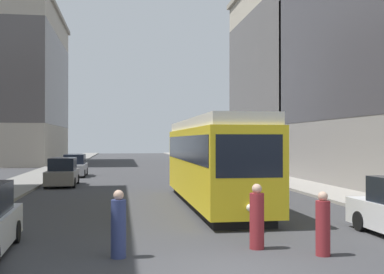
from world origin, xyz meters
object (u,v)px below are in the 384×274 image
Objects in this scene: transit_bus at (224,154)px; parked_car_left_mid at (75,166)px; parked_car_left_near at (63,173)px; pedestrian_crossing_far at (257,219)px; pedestrian_crossing_near at (119,226)px; streetcar at (212,159)px; pedestrian_on_sidewalk at (323,226)px.

parked_car_left_mid is at bearing 152.63° from transit_bus.
parked_car_left_near is 1.03× the size of parked_car_left_mid.
pedestrian_crossing_far is at bearing -98.62° from transit_bus.
pedestrian_crossing_near is (-7.48, -21.55, -1.15)m from transit_bus.
parked_car_left_mid is at bearing 89.55° from parked_car_left_near.
parked_car_left_near is at bearing 126.74° from streetcar.
pedestrian_crossing_near is 1.04× the size of pedestrian_on_sidewalk.
parked_car_left_mid reaches higher than pedestrian_crossing_near.
pedestrian_crossing_far is 1.76m from pedestrian_on_sidewalk.
streetcar is at bearing -168.29° from pedestrian_on_sidewalk.
pedestrian_crossing_far is (-3.77, -21.12, -1.13)m from transit_bus.
pedestrian_on_sidewalk is (-2.33, -22.11, -1.18)m from transit_bus.
pedestrian_crossing_near is at bearing -82.28° from parked_car_left_mid.
streetcar is 13.25m from parked_car_left_near.
transit_bus is at bearing 9.61° from parked_car_left_near.
parked_car_left_near is 2.73× the size of pedestrian_on_sidewalk.
streetcar is 9.67m from pedestrian_on_sidewalk.
pedestrian_crossing_near reaches higher than pedestrian_on_sidewalk.
streetcar reaches higher than transit_bus.
pedestrian_crossing_far is (-0.44, -8.53, -1.28)m from streetcar.
parked_car_left_near is at bearing -168.43° from transit_bus.
pedestrian_on_sidewalk is at bearing -66.71° from parked_car_left_near.
pedestrian_on_sidewalk is at bearing 23.26° from pedestrian_crossing_near.
parked_car_left_near is 8.15m from parked_car_left_mid.
pedestrian_crossing_far is at bearing -118.79° from pedestrian_on_sidewalk.
parked_car_left_mid is (-11.18, 6.17, -1.10)m from transit_bus.
parked_car_left_mid is 2.46× the size of pedestrian_crossing_far.
pedestrian_crossing_far is at bearing 36.12° from pedestrian_crossing_near.
streetcar is at bearing 94.65° from pedestrian_crossing_near.
transit_bus is 6.96× the size of pedestrian_crossing_far.
pedestrian_crossing_far is (7.40, -19.13, -0.02)m from parked_car_left_near.
transit_bus is 2.83× the size of parked_car_left_mid.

